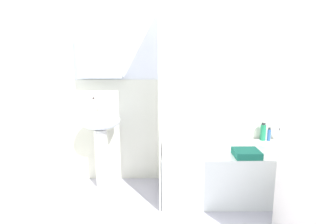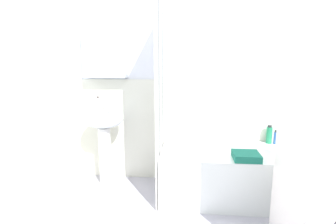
% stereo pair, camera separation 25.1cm
% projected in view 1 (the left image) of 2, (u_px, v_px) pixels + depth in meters
% --- Properties ---
extents(wall_back_tiled, '(3.60, 0.18, 2.40)m').
position_uv_depth(wall_back_tiled, '(192.00, 85.00, 2.86)').
color(wall_back_tiled, white).
rests_on(wall_back_tiled, ground_plane).
extents(wall_left_tiled, '(0.07, 1.81, 2.40)m').
position_uv_depth(wall_left_tiled, '(13.00, 96.00, 1.95)').
color(wall_left_tiled, white).
rests_on(wall_left_tiled, ground_plane).
extents(sink, '(0.44, 0.34, 0.87)m').
position_uv_depth(sink, '(100.00, 132.00, 2.72)').
color(sink, white).
rests_on(sink, ground_plane).
extents(faucet, '(0.03, 0.12, 0.12)m').
position_uv_depth(faucet, '(101.00, 105.00, 2.74)').
color(faucet, silver).
rests_on(faucet, sink).
extents(soap_dispenser, '(0.06, 0.06, 0.15)m').
position_uv_depth(soap_dispenser, '(94.00, 105.00, 2.71)').
color(soap_dispenser, white).
rests_on(soap_dispenser, sink).
extents(toothbrush_cup, '(0.06, 0.06, 0.09)m').
position_uv_depth(toothbrush_cup, '(105.00, 108.00, 2.63)').
color(toothbrush_cup, silver).
rests_on(toothbrush_cup, sink).
extents(bathtub, '(1.55, 0.70, 0.50)m').
position_uv_depth(bathtub, '(235.00, 171.00, 2.64)').
color(bathtub, white).
rests_on(bathtub, ground_plane).
extents(shower_curtain, '(0.01, 0.70, 2.00)m').
position_uv_depth(shower_curtain, '(160.00, 102.00, 2.50)').
color(shower_curtain, white).
rests_on(shower_curtain, ground_plane).
extents(body_wash_bottle, '(0.06, 0.06, 0.14)m').
position_uv_depth(body_wash_bottle, '(288.00, 134.00, 2.88)').
color(body_wash_bottle, '#C74E68').
rests_on(body_wash_bottle, bathtub).
extents(lotion_bottle, '(0.04, 0.04, 0.15)m').
position_uv_depth(lotion_bottle, '(280.00, 135.00, 2.86)').
color(lotion_bottle, white).
rests_on(lotion_bottle, bathtub).
extents(conditioner_bottle, '(0.04, 0.04, 0.16)m').
position_uv_depth(conditioner_bottle, '(269.00, 135.00, 2.85)').
color(conditioner_bottle, '#2C559F').
rests_on(conditioner_bottle, bathtub).
extents(shampoo_bottle, '(0.06, 0.06, 0.21)m').
position_uv_depth(shampoo_bottle, '(263.00, 132.00, 2.87)').
color(shampoo_bottle, '#1D7B50').
rests_on(shampoo_bottle, bathtub).
extents(towel_folded, '(0.24, 0.22, 0.06)m').
position_uv_depth(towel_folded, '(246.00, 153.00, 2.36)').
color(towel_folded, '#1B6E5A').
rests_on(towel_folded, bathtub).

